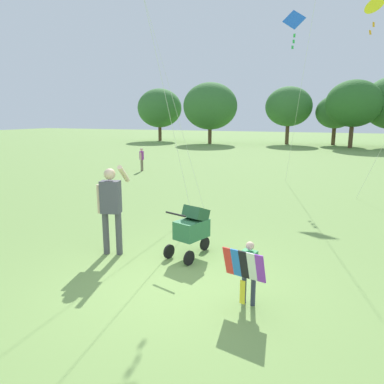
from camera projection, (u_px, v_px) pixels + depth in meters
The scene contains 8 objects.
ground_plane at pixel (174, 285), 6.04m from camera, with size 120.00×120.00×0.00m, color #75994C.
treeline_distant at pixel (331, 104), 33.03m from camera, with size 37.54×7.42×6.39m.
child_with_butterfly_kite at pixel (248, 267), 5.28m from camera, with size 0.64×0.41×0.97m.
person_adult_flyer at pixel (111, 203), 7.19m from camera, with size 0.58×0.63×1.83m.
stroller at pixel (192, 227), 7.18m from camera, with size 0.74×1.12×1.03m.
kite_orange_delta at pixel (294, 27), 14.20m from camera, with size 1.59×3.97×6.86m.
kite_green_novelty at pixel (375, 7), 11.09m from camera, with size 2.30×2.43×6.28m.
person_red_shirt at pixel (142, 157), 18.35m from camera, with size 0.21×0.37×1.17m.
Camera 1 is at (2.41, -5.06, 2.75)m, focal length 34.09 mm.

